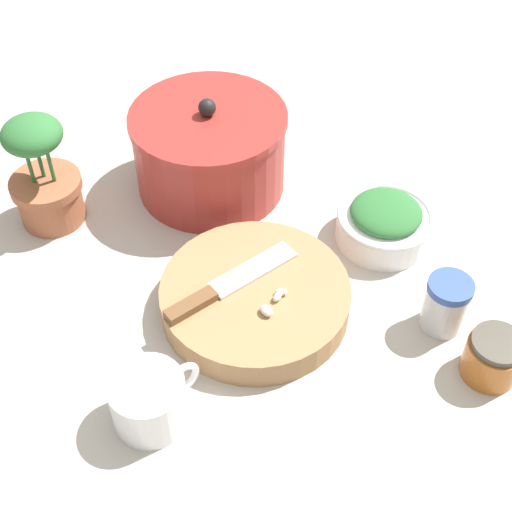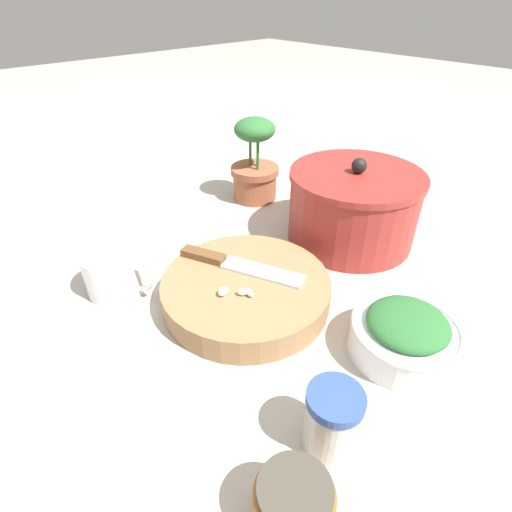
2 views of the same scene
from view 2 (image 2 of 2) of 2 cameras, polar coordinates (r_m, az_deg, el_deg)
name	(u,v)px [view 2 (image 2 of 2)]	position (r m, az deg, el deg)	size (l,w,h in m)	color
ground_plane	(249,285)	(0.69, -1.01, -4.14)	(5.00, 5.00, 0.00)	#B2ADA3
cutting_board	(246,291)	(0.65, -1.44, -4.96)	(0.27, 0.27, 0.04)	#9E754C
chef_knife	(232,264)	(0.66, -3.42, -1.14)	(0.21, 0.11, 0.01)	brown
garlic_cloves	(235,292)	(0.60, -3.05, -5.12)	(0.05, 0.05, 0.01)	white
herb_bowl	(405,334)	(0.60, 20.48, -10.43)	(0.15, 0.15, 0.07)	white
spice_jar	(332,420)	(0.47, 10.80, -22.02)	(0.06, 0.06, 0.09)	silver
coffee_mug	(115,272)	(0.70, -19.55, -2.15)	(0.12, 0.10, 0.07)	white
honey_jar	(293,506)	(0.44, 5.35, -32.02)	(0.08, 0.08, 0.07)	#B26023
stock_pot	(353,207)	(0.80, 13.66, 6.84)	(0.25, 0.25, 0.17)	#9E2D28
potted_herb	(255,166)	(0.94, -0.18, 12.74)	(0.11, 0.11, 0.19)	#A35B3D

